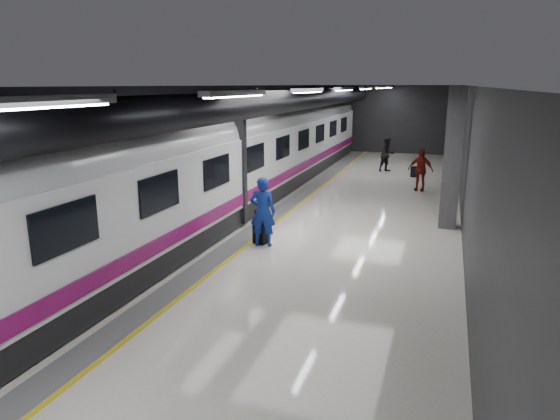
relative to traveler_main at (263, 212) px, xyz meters
The scene contains 9 objects.
ground 2.06m from the traveler_main, 73.60° to the left, with size 40.00×40.00×0.00m, color silver.
platform_hall 3.69m from the traveler_main, 85.29° to the left, with size 10.02×40.02×4.51m.
train 3.40m from the traveler_main, 147.85° to the left, with size 3.05×38.00×4.05m.
traveler_main is the anchor object (origin of this frame).
suitcase_main 0.73m from the traveler_main, 134.51° to the left, with size 0.38×0.24×0.63m, color black.
shoulder_bag 0.27m from the traveler_main, 139.19° to the left, with size 0.28×0.15×0.38m, color black.
traveler_far_a 14.13m from the traveler_main, 82.41° to the left, with size 0.89×0.69×1.83m, color black.
traveler_far_b 10.18m from the traveler_main, 67.86° to the left, with size 1.08×0.45×1.84m, color maroon.
suitcase_far 13.25m from the traveler_main, 75.07° to the left, with size 0.37×0.24×0.54m, color black.
Camera 1 is at (4.36, -14.67, 4.56)m, focal length 32.00 mm.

